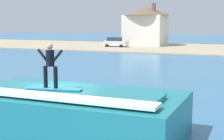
# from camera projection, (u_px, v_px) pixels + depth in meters

# --- Properties ---
(ground_plane) EXTENTS (260.00, 260.00, 0.00)m
(ground_plane) POSITION_uv_depth(u_px,v_px,m) (64.00, 123.00, 15.20)
(ground_plane) COLOR teal
(wave_crest) EXTENTS (8.68, 4.53, 1.87)m
(wave_crest) POSITION_uv_depth(u_px,v_px,m) (73.00, 112.00, 13.69)
(wave_crest) COLOR #1D7881
(wave_crest) RESTS_ON ground_plane
(surfboard) EXTENTS (2.28, 0.80, 0.06)m
(surfboard) POSITION_uv_depth(u_px,v_px,m) (54.00, 89.00, 13.27)
(surfboard) COLOR #33A5CC
(surfboard) RESTS_ON wave_crest
(surfer) EXTENTS (1.13, 0.32, 1.74)m
(surfer) POSITION_uv_depth(u_px,v_px,m) (50.00, 63.00, 13.14)
(surfer) COLOR black
(surfer) RESTS_ON surfboard
(shoreline_bank) EXTENTS (120.00, 23.54, 0.16)m
(shoreline_bank) POSITION_uv_depth(u_px,v_px,m) (207.00, 49.00, 57.75)
(shoreline_bank) COLOR tan
(shoreline_bank) RESTS_ON ground_plane
(car_near_shore) EXTENTS (4.20, 2.16, 1.86)m
(car_near_shore) POSITION_uv_depth(u_px,v_px,m) (116.00, 42.00, 61.58)
(car_near_shore) COLOR silver
(car_near_shore) RESTS_ON ground_plane
(house_with_chimney) EXTENTS (9.13, 9.13, 8.08)m
(house_with_chimney) POSITION_uv_depth(u_px,v_px,m) (146.00, 24.00, 65.36)
(house_with_chimney) COLOR silver
(house_with_chimney) RESTS_ON ground_plane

